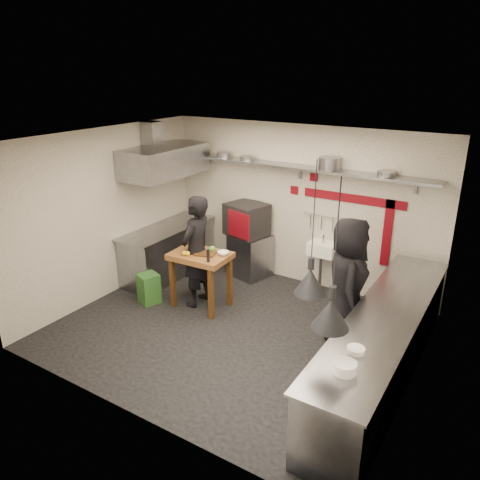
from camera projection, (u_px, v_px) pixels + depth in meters
The scene contains 47 objects.
floor at pixel (235, 331), 6.95m from camera, with size 5.00×5.00×0.00m, color black.
ceiling at pixel (234, 140), 5.97m from camera, with size 5.00×5.00×0.00m, color silver.
wall_back at pixel (299, 206), 8.13m from camera, with size 5.00×0.04×2.80m, color beige.
wall_front at pixel (124, 304), 4.79m from camera, with size 5.00×0.04×2.80m, color beige.
wall_left at pixel (107, 214), 7.70m from camera, with size 0.04×4.20×2.80m, color beige.
wall_right at pixel (423, 285), 5.22m from camera, with size 0.04×4.20×2.80m, color beige.
red_band_horiz at pixel (353, 199), 7.54m from camera, with size 1.70×0.02×0.14m, color maroon.
red_band_vert at pixel (387, 233), 7.41m from camera, with size 0.14×0.02×1.10m, color maroon.
red_tile_a at pixel (314, 177), 7.79m from camera, with size 0.14×0.02×0.14m, color maroon.
red_tile_b at pixel (294, 190), 8.06m from camera, with size 0.14×0.02×0.14m, color maroon.
back_shelf at pixel (297, 167), 7.73m from camera, with size 4.60×0.34×0.04m, color slate.
shelf_bracket_left at pixel (209, 160), 8.83m from camera, with size 0.04×0.06×0.24m, color slate.
shelf_bracket_mid at pixel (300, 171), 7.89m from camera, with size 0.04×0.06×0.24m, color slate.
shelf_bracket_right at pixel (417, 186), 6.94m from camera, with size 0.04×0.06×0.24m, color slate.
pan_far_left at pixel (224, 155), 8.42m from camera, with size 0.27×0.27×0.09m, color slate.
pan_mid_left at pixel (247, 158), 8.19m from camera, with size 0.26×0.26×0.07m, color slate.
stock_pot at pixel (329, 163), 7.41m from camera, with size 0.34×0.34×0.20m, color slate.
pan_right at pixel (386, 174), 6.98m from camera, with size 0.27×0.27×0.08m, color slate.
oven_stand at pixel (250, 255), 8.66m from camera, with size 0.65×0.59×0.80m, color slate.
combi_oven at pixel (247, 219), 8.44m from camera, with size 0.66×0.61×0.58m, color black.
oven_door at pixel (239, 225), 8.14m from camera, with size 0.52×0.03×0.46m, color maroon.
oven_glass at pixel (239, 225), 8.15m from camera, with size 0.38×0.02×0.34m, color black.
hand_sink at pixel (323, 249), 7.93m from camera, with size 0.46×0.34×0.22m, color white.
sink_tap at pixel (323, 239), 7.86m from camera, with size 0.03×0.03×0.14m, color slate.
sink_drain at pixel (320, 273), 8.05m from camera, with size 0.06×0.06×0.66m, color slate.
utensil_rail at pixel (328, 216), 7.85m from camera, with size 0.02×0.02×0.90m, color slate.
counter_right at pixel (382, 348), 5.73m from camera, with size 0.70×3.80×0.90m, color slate.
counter_right_top at pixel (387, 315), 5.56m from camera, with size 0.76×3.90×0.03m, color slate.
plate_stack at pixel (345, 367), 4.48m from camera, with size 0.23×0.23×0.11m, color white.
small_bowl_right at pixel (356, 350), 4.81m from camera, with size 0.19×0.19×0.05m, color white.
counter_left at pixel (168, 252), 8.69m from camera, with size 0.70×1.90×0.90m, color slate.
counter_left_top at pixel (166, 228), 8.53m from camera, with size 0.76×2.00×0.03m, color slate.
extractor_hood at pixel (165, 161), 8.07m from camera, with size 0.78×1.60×0.50m, color slate.
hood_duct at pixel (152, 136), 8.05m from camera, with size 0.28×0.28×0.50m, color slate.
green_bin at pixel (149, 288), 7.70m from camera, with size 0.30×0.30×0.50m, color #275922.
prep_table at pixel (201, 280), 7.52m from camera, with size 0.92×0.64×0.92m, color brown, non-canonical shape.
cutting_board at pixel (205, 254), 7.31m from camera, with size 0.32×0.22×0.03m, color #482B11.
pepper_mill at pixel (208, 256), 7.01m from camera, with size 0.05×0.05×0.20m, color black.
lemon_a at pixel (184, 253), 7.27m from camera, with size 0.08×0.08×0.08m, color yellow.
lemon_b at pixel (188, 253), 7.26m from camera, with size 0.07×0.07×0.07m, color yellow.
veg_ball at pixel (212, 249), 7.41m from camera, with size 0.10×0.10×0.10m, color #4F933C.
steel_tray at pixel (194, 248), 7.55m from camera, with size 0.17×0.11×0.03m, color slate.
bowl at pixel (223, 253), 7.29m from camera, with size 0.18×0.18×0.06m, color white.
heat_lamp_near at pixel (313, 230), 5.03m from camera, with size 0.36×0.36×1.53m, color black, non-canonical shape.
heat_lamp_far at pixel (335, 257), 4.30m from camera, with size 0.37×0.37×1.51m, color black, non-canonical shape.
chef_left at pixel (196, 251), 7.45m from camera, with size 0.67×0.44×1.83m, color black.
chef_right at pixel (347, 283), 6.35m from camera, with size 0.90×0.59×1.85m, color black.
Camera 1 is at (3.26, -5.08, 3.70)m, focal length 35.00 mm.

